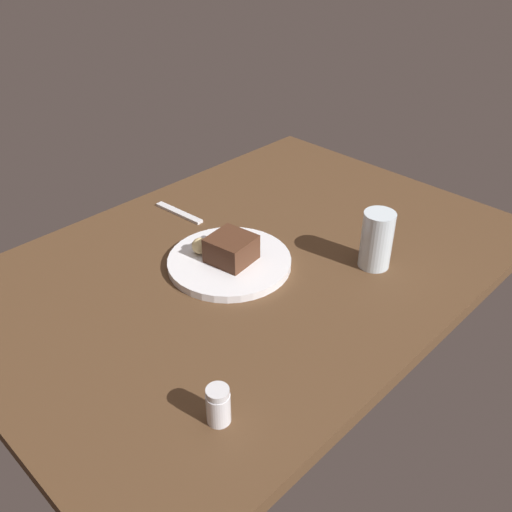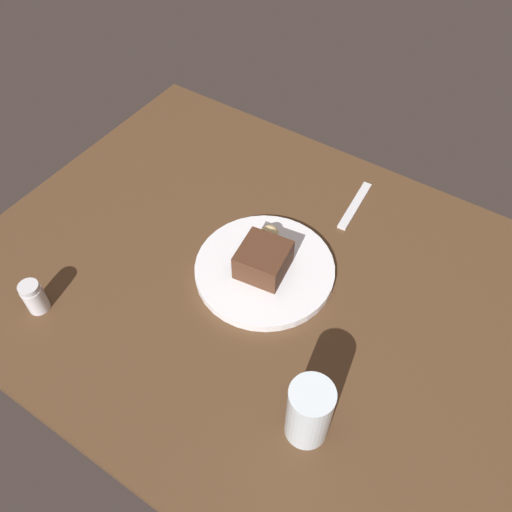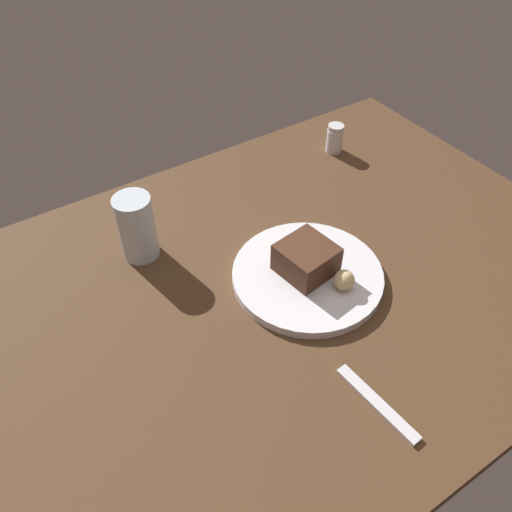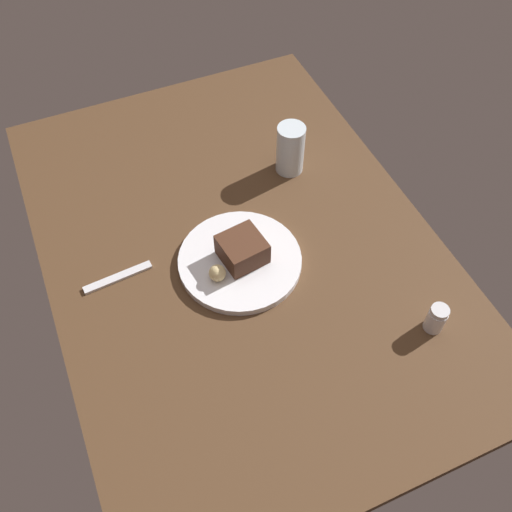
# 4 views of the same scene
# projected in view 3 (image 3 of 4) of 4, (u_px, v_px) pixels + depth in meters

# --- Properties ---
(dining_table) EXTENTS (1.20, 0.84, 0.03)m
(dining_table) POSITION_uv_depth(u_px,v_px,m) (277.00, 289.00, 0.94)
(dining_table) COLOR #4C331E
(dining_table) RESTS_ON ground
(dessert_plate) EXTENTS (0.27, 0.27, 0.02)m
(dessert_plate) POSITION_uv_depth(u_px,v_px,m) (307.00, 275.00, 0.93)
(dessert_plate) COLOR silver
(dessert_plate) RESTS_ON dining_table
(chocolate_cake_slice) EXTENTS (0.10, 0.10, 0.06)m
(chocolate_cake_slice) POSITION_uv_depth(u_px,v_px,m) (306.00, 259.00, 0.91)
(chocolate_cake_slice) COLOR #472819
(chocolate_cake_slice) RESTS_ON dessert_plate
(bread_roll) EXTENTS (0.04, 0.04, 0.04)m
(bread_roll) POSITION_uv_depth(u_px,v_px,m) (344.00, 280.00, 0.89)
(bread_roll) COLOR #DBC184
(bread_roll) RESTS_ON dessert_plate
(salt_shaker) EXTENTS (0.04, 0.04, 0.07)m
(salt_shaker) POSITION_uv_depth(u_px,v_px,m) (335.00, 138.00, 1.21)
(salt_shaker) COLOR silver
(salt_shaker) RESTS_ON dining_table
(water_glass) EXTENTS (0.07, 0.07, 0.13)m
(water_glass) POSITION_uv_depth(u_px,v_px,m) (137.00, 227.00, 0.94)
(water_glass) COLOR silver
(water_glass) RESTS_ON dining_table
(dessert_spoon) EXTENTS (0.03, 0.15, 0.01)m
(dessert_spoon) POSITION_uv_depth(u_px,v_px,m) (377.00, 403.00, 0.76)
(dessert_spoon) COLOR silver
(dessert_spoon) RESTS_ON dining_table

